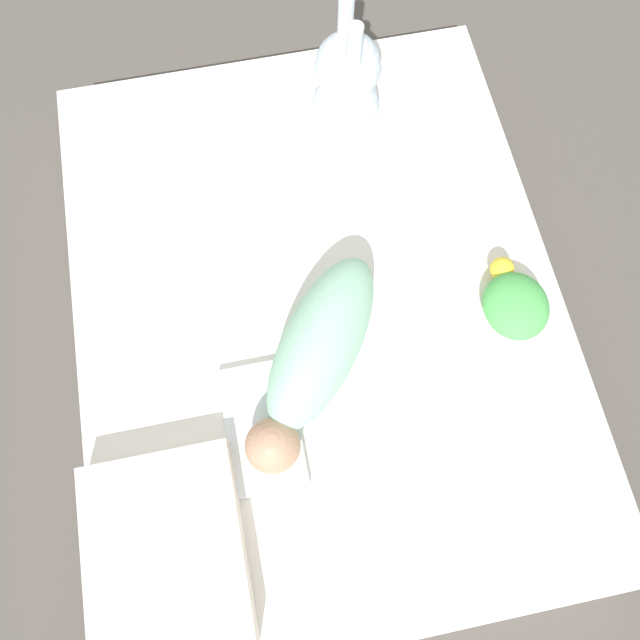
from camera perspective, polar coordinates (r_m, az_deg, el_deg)
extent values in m
plane|color=#514C47|center=(1.49, -0.13, -0.57)|extent=(12.00, 12.00, 0.00)
cube|color=white|center=(1.42, -0.14, 0.43)|extent=(1.35, 1.05, 0.15)
cube|color=white|center=(1.27, -5.28, -9.69)|extent=(0.26, 0.14, 0.02)
ellipsoid|color=#99D6B2|center=(1.23, 0.16, -1.98)|extent=(0.40, 0.35, 0.16)
sphere|color=tan|center=(1.20, -4.34, -11.38)|extent=(0.11, 0.11, 0.11)
cube|color=white|center=(1.26, -13.90, -19.92)|extent=(0.36, 0.29, 0.07)
sphere|color=silver|center=(1.51, 2.37, 19.07)|extent=(0.15, 0.15, 0.15)
sphere|color=silver|center=(1.42, 2.58, 22.18)|extent=(0.14, 0.14, 0.14)
cylinder|color=silver|center=(1.32, 3.16, 23.65)|extent=(0.03, 0.03, 0.10)
cylinder|color=silver|center=(1.38, 2.38, 26.00)|extent=(0.03, 0.03, 0.10)
ellipsoid|color=#51B756|center=(1.36, 17.47, 1.24)|extent=(0.15, 0.14, 0.08)
sphere|color=yellow|center=(1.40, 16.31, 4.53)|extent=(0.05, 0.05, 0.05)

